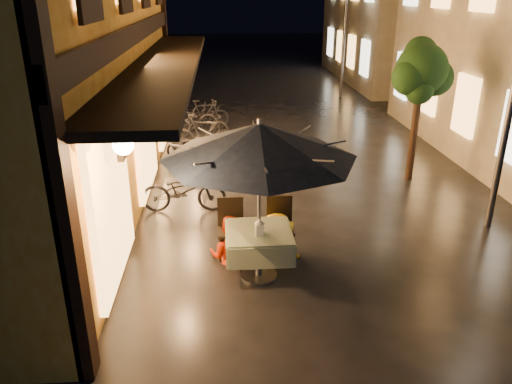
{
  "coord_description": "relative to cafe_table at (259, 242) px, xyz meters",
  "views": [
    {
      "loc": [
        -1.89,
        -6.0,
        4.08
      ],
      "look_at": [
        -1.37,
        1.16,
        1.15
      ],
      "focal_mm": 35.0,
      "sensor_mm": 36.0,
      "label": 1
    }
  ],
  "objects": [
    {
      "name": "bicycle_5",
      "position": [
        -1.02,
        8.6,
        -0.11
      ],
      "size": [
        1.66,
        0.91,
        0.96
      ],
      "primitive_type": "imported",
      "rotation": [
        0.0,
        0.0,
        1.88
      ],
      "color": "black",
      "rests_on": "ground"
    },
    {
      "name": "person_yellow",
      "position": [
        0.33,
        0.53,
        0.17
      ],
      "size": [
        1.07,
        0.74,
        1.51
      ],
      "primitive_type": "imported",
      "rotation": [
        0.0,
        0.0,
        3.33
      ],
      "color": "#DFAB02",
      "rests_on": "ground"
    },
    {
      "name": "cafe_chair_right",
      "position": [
        0.4,
        0.74,
        -0.05
      ],
      "size": [
        0.42,
        0.42,
        0.97
      ],
      "color": "black",
      "rests_on": "ground"
    },
    {
      "name": "bicycle_1",
      "position": [
        -0.82,
        4.55,
        -0.14
      ],
      "size": [
        1.55,
        0.95,
        0.9
      ],
      "primitive_type": "imported",
      "rotation": [
        0.0,
        0.0,
        1.19
      ],
      "color": "black",
      "rests_on": "ground"
    },
    {
      "name": "bicycle_6",
      "position": [
        -1.44,
        8.47,
        -0.15
      ],
      "size": [
        1.71,
        0.71,
        0.88
      ],
      "primitive_type": "imported",
      "rotation": [
        0.0,
        0.0,
        1.49
      ],
      "color": "black",
      "rests_on": "ground"
    },
    {
      "name": "bicycle_0",
      "position": [
        -1.28,
        2.53,
        -0.15
      ],
      "size": [
        1.66,
        0.61,
        0.87
      ],
      "primitive_type": "imported",
      "rotation": [
        0.0,
        0.0,
        1.55
      ],
      "color": "black",
      "rests_on": "ground"
    },
    {
      "name": "cafe_chair_left",
      "position": [
        -0.4,
        0.74,
        -0.05
      ],
      "size": [
        0.42,
        0.42,
        0.97
      ],
      "color": "black",
      "rests_on": "ground"
    },
    {
      "name": "streetlamp_far",
      "position": [
        4.37,
        13.44,
        2.33
      ],
      "size": [
        0.36,
        0.36,
        4.23
      ],
      "color": "#59595E",
      "rests_on": "ground"
    },
    {
      "name": "bicycle_3",
      "position": [
        -0.96,
        6.09,
        -0.04
      ],
      "size": [
        1.88,
        0.78,
        1.1
      ],
      "primitive_type": "imported",
      "rotation": [
        0.0,
        0.0,
        1.42
      ],
      "color": "black",
      "rests_on": "ground"
    },
    {
      "name": "person_orange",
      "position": [
        -0.42,
        0.6,
        0.15
      ],
      "size": [
        0.84,
        0.74,
        1.46
      ],
      "primitive_type": "imported",
      "rotation": [
        0.0,
        0.0,
        2.85
      ],
      "color": "#BE2100",
      "rests_on": "ground"
    },
    {
      "name": "bicycle_2",
      "position": [
        -1.14,
        5.44,
        -0.17
      ],
      "size": [
        1.68,
        0.98,
        0.84
      ],
      "primitive_type": "imported",
      "rotation": [
        0.0,
        0.0,
        1.28
      ],
      "color": "black",
      "rests_on": "ground"
    },
    {
      "name": "patio_umbrella",
      "position": [
        0.0,
        -0.0,
        1.56
      ],
      "size": [
        2.77,
        2.77,
        2.46
      ],
      "color": "#59595E",
      "rests_on": "ground"
    },
    {
      "name": "street_tree",
      "position": [
        3.79,
        3.95,
        1.83
      ],
      "size": [
        1.43,
        1.2,
        3.15
      ],
      "color": "black",
      "rests_on": "ground"
    },
    {
      "name": "ground",
      "position": [
        1.37,
        -0.56,
        -0.59
      ],
      "size": [
        90.0,
        90.0,
        0.0
      ],
      "primitive_type": "plane",
      "color": "black",
      "rests_on": "ground"
    },
    {
      "name": "cafe_table",
      "position": [
        0.0,
        0.0,
        0.0
      ],
      "size": [
        0.99,
        0.99,
        0.78
      ],
      "color": "#59595E",
      "rests_on": "ground"
    },
    {
      "name": "west_building",
      "position": [
        -4.35,
        3.44,
        3.12
      ],
      "size": [
        5.9,
        11.4,
        7.4
      ],
      "color": "orange",
      "rests_on": "ground"
    },
    {
      "name": "bicycle_4",
      "position": [
        -1.1,
        7.63,
        -0.12
      ],
      "size": [
        1.87,
        1.2,
        0.93
      ],
      "primitive_type": "imported",
      "rotation": [
        0.0,
        0.0,
        1.21
      ],
      "color": "black",
      "rests_on": "ground"
    },
    {
      "name": "table_lantern",
      "position": [
        -0.0,
        -0.14,
        0.33
      ],
      "size": [
        0.16,
        0.16,
        0.25
      ],
      "color": "white",
      "rests_on": "cafe_table"
    }
  ]
}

